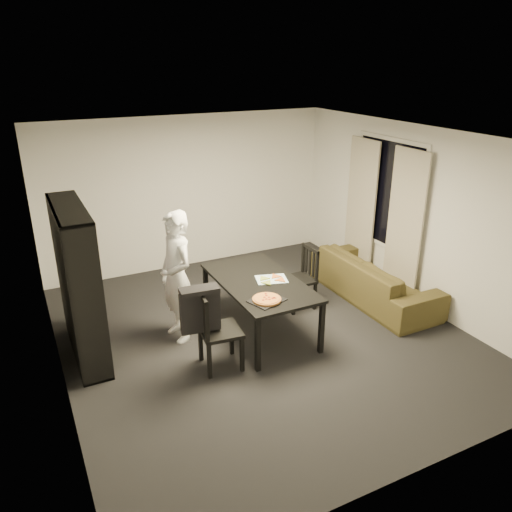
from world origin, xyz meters
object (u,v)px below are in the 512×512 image
bookshelf (79,283)px  chair_left (212,325)px  person (177,277)px  chair_right (304,273)px  dining_table (259,285)px  sofa (373,278)px  baking_tray (267,300)px  pepperoni_pizza (267,299)px

bookshelf → chair_left: (1.29, -1.02, -0.38)m
bookshelf → person: size_ratio=1.10×
chair_right → dining_table: bearing=-69.6°
sofa → chair_right: bearing=76.6°
dining_table → chair_left: chair_left is taller
person → dining_table: bearing=63.6°
chair_left → person: (-0.13, 0.86, 0.30)m
dining_table → person: (-1.01, 0.32, 0.20)m
bookshelf → dining_table: bearing=-12.6°
chair_left → sofa: size_ratio=0.45×
sofa → person: bearing=85.6°
bookshelf → baking_tray: bookshelf is taller
dining_table → pepperoni_pizza: (-0.18, -0.56, 0.09)m
bookshelf → pepperoni_pizza: bearing=-27.7°
bookshelf → dining_table: size_ratio=1.08×
chair_right → sofa: (1.09, -0.26, -0.20)m
chair_left → person: bearing=14.7°
person → pepperoni_pizza: 1.22m
chair_right → person: 1.95m
baking_tray → dining_table: bearing=72.2°
bookshelf → person: bearing=-8.0°
bookshelf → person: bookshelf is taller
bookshelf → baking_tray: size_ratio=4.75×
chair_left → pepperoni_pizza: bearing=-86.0°
bookshelf → person: (1.16, -0.16, -0.08)m
dining_table → sofa: dining_table is taller
person → chair_left: bearing=0.0°
dining_table → baking_tray: bearing=-107.8°
chair_right → person: bearing=-90.1°
chair_right → chair_left: bearing=-64.6°
baking_tray → sofa: 2.30m
baking_tray → pepperoni_pizza: size_ratio=1.14×
baking_tray → pepperoni_pizza: bearing=-131.4°
dining_table → sofa: (2.00, 0.09, -0.34)m
chair_left → person: person is taller
pepperoni_pizza → sofa: size_ratio=0.16×
person → sofa: size_ratio=0.78×
bookshelf → pepperoni_pizza: (1.99, -1.04, -0.19)m
pepperoni_pizza → bookshelf: bearing=152.3°
chair_right → sofa: bearing=75.5°
bookshelf → baking_tray: (2.00, -1.04, -0.21)m
chair_left → baking_tray: bearing=-85.4°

